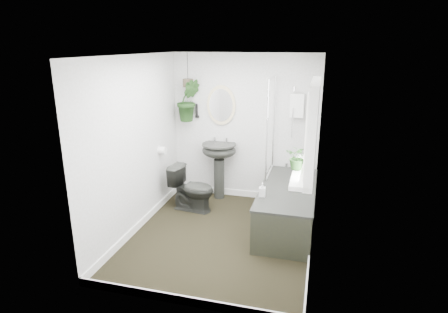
# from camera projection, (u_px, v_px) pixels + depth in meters

# --- Properties ---
(floor) EXTENTS (2.30, 2.80, 0.02)m
(floor) POSITION_uv_depth(u_px,v_px,m) (221.00, 237.00, 4.92)
(floor) COLOR black
(floor) RESTS_ON ground
(ceiling) EXTENTS (2.30, 2.80, 0.02)m
(ceiling) POSITION_uv_depth(u_px,v_px,m) (221.00, 54.00, 4.24)
(ceiling) COLOR white
(ceiling) RESTS_ON ground
(wall_back) EXTENTS (2.30, 0.02, 2.30)m
(wall_back) POSITION_uv_depth(u_px,v_px,m) (244.00, 128.00, 5.88)
(wall_back) COLOR silver
(wall_back) RESTS_ON ground
(wall_front) EXTENTS (2.30, 0.02, 2.30)m
(wall_front) POSITION_uv_depth(u_px,v_px,m) (179.00, 196.00, 3.28)
(wall_front) COLOR silver
(wall_front) RESTS_ON ground
(wall_left) EXTENTS (0.02, 2.80, 2.30)m
(wall_left) POSITION_uv_depth(u_px,v_px,m) (135.00, 146.00, 4.86)
(wall_left) COLOR silver
(wall_left) RESTS_ON ground
(wall_right) EXTENTS (0.02, 2.80, 2.30)m
(wall_right) POSITION_uv_depth(u_px,v_px,m) (318.00, 159.00, 4.30)
(wall_right) COLOR silver
(wall_right) RESTS_ON ground
(skirting) EXTENTS (2.30, 2.80, 0.10)m
(skirting) POSITION_uv_depth(u_px,v_px,m) (221.00, 233.00, 4.90)
(skirting) COLOR white
(skirting) RESTS_ON floor
(bathtub) EXTENTS (0.72, 1.72, 0.58)m
(bathtub) POSITION_uv_depth(u_px,v_px,m) (287.00, 207.00, 5.10)
(bathtub) COLOR #242622
(bathtub) RESTS_ON floor
(bath_screen) EXTENTS (0.04, 0.72, 1.40)m
(bath_screen) POSITION_uv_depth(u_px,v_px,m) (271.00, 127.00, 5.34)
(bath_screen) COLOR silver
(bath_screen) RESTS_ON bathtub
(shower_box) EXTENTS (0.20, 0.10, 0.35)m
(shower_box) POSITION_uv_depth(u_px,v_px,m) (297.00, 105.00, 5.51)
(shower_box) COLOR white
(shower_box) RESTS_ON wall_back
(oval_mirror) EXTENTS (0.46, 0.03, 0.62)m
(oval_mirror) POSITION_uv_depth(u_px,v_px,m) (221.00, 105.00, 5.84)
(oval_mirror) COLOR beige
(oval_mirror) RESTS_ON wall_back
(wall_sconce) EXTENTS (0.04, 0.04, 0.22)m
(wall_sconce) POSITION_uv_depth(u_px,v_px,m) (197.00, 111.00, 5.95)
(wall_sconce) COLOR black
(wall_sconce) RESTS_ON wall_back
(toilet_roll_holder) EXTENTS (0.11, 0.11, 0.11)m
(toilet_roll_holder) POSITION_uv_depth(u_px,v_px,m) (162.00, 150.00, 5.57)
(toilet_roll_holder) COLOR white
(toilet_roll_holder) RESTS_ON wall_left
(window_recess) EXTENTS (0.08, 1.00, 0.90)m
(window_recess) POSITION_uv_depth(u_px,v_px,m) (313.00, 130.00, 3.52)
(window_recess) COLOR white
(window_recess) RESTS_ON wall_right
(window_sill) EXTENTS (0.18, 1.00, 0.04)m
(window_sill) POSITION_uv_depth(u_px,v_px,m) (302.00, 171.00, 3.66)
(window_sill) COLOR white
(window_sill) RESTS_ON wall_right
(window_blinds) EXTENTS (0.01, 0.86, 0.76)m
(window_blinds) POSITION_uv_depth(u_px,v_px,m) (308.00, 129.00, 3.53)
(window_blinds) COLOR white
(window_blinds) RESTS_ON wall_right
(toilet) EXTENTS (0.71, 0.46, 0.68)m
(toilet) POSITION_uv_depth(u_px,v_px,m) (192.00, 188.00, 5.61)
(toilet) COLOR #242622
(toilet) RESTS_ON floor
(pedestal_sink) EXTENTS (0.58, 0.51, 0.92)m
(pedestal_sink) POSITION_uv_depth(u_px,v_px,m) (219.00, 171.00, 6.02)
(pedestal_sink) COLOR #242622
(pedestal_sink) RESTS_ON floor
(sill_plant) EXTENTS (0.28, 0.26, 0.24)m
(sill_plant) POSITION_uv_depth(u_px,v_px,m) (298.00, 157.00, 3.61)
(sill_plant) COLOR black
(sill_plant) RESTS_ON window_sill
(hanging_plant) EXTENTS (0.45, 0.41, 0.66)m
(hanging_plant) POSITION_uv_depth(u_px,v_px,m) (188.00, 100.00, 5.82)
(hanging_plant) COLOR black
(hanging_plant) RESTS_ON ceiling
(soap_bottle) EXTENTS (0.09, 0.09, 0.18)m
(soap_bottle) POSITION_uv_depth(u_px,v_px,m) (262.00, 190.00, 4.69)
(soap_bottle) COLOR black
(soap_bottle) RESTS_ON bathtub
(hanging_pot) EXTENTS (0.16, 0.16, 0.12)m
(hanging_pot) POSITION_uv_depth(u_px,v_px,m) (188.00, 83.00, 5.75)
(hanging_pot) COLOR #443A2B
(hanging_pot) RESTS_ON ceiling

